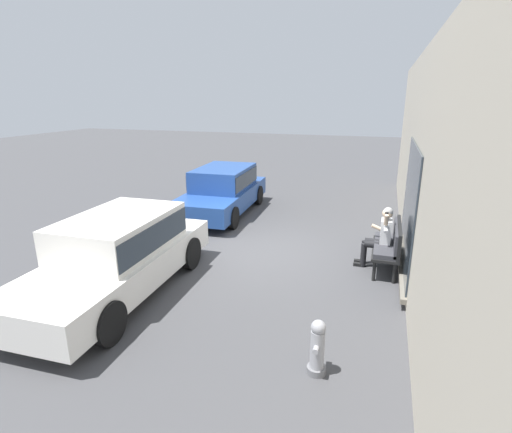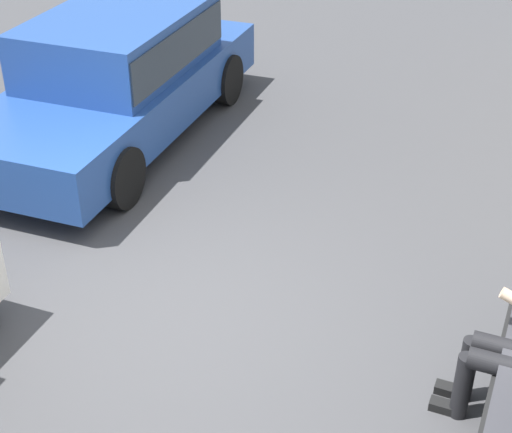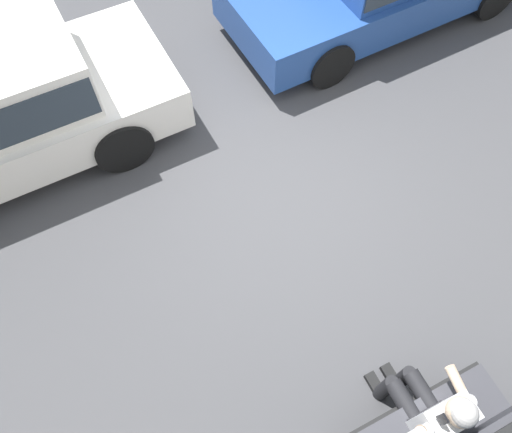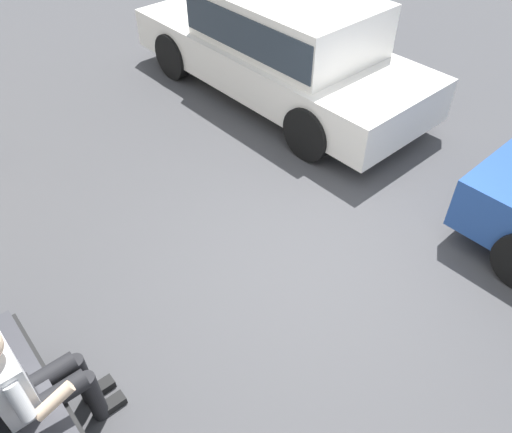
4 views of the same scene
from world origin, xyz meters
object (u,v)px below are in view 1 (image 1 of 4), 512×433
Objects in this scene: person_on_phone at (380,235)px; parked_car_near at (223,189)px; bench at (391,243)px; parked_car_mid at (118,251)px; fire_hydrant at (317,348)px.

parked_car_near reaches higher than person_on_phone.
bench is at bearing 59.72° from parked_car_near.
parked_car_near is at bearing -120.28° from bench.
person_on_phone is 5.40m from parked_car_mid.
bench is 5.90m from parked_car_near.
bench is 3.98m from fire_hydrant.
parked_car_mid is at bearing -107.10° from fire_hydrant.
person_on_phone is 5.67m from parked_car_near.
person_on_phone is at bearing 120.12° from parked_car_mid.
bench is 0.32× the size of parked_car_mid.
fire_hydrant is at bearing 72.90° from parked_car_mid.
parked_car_near reaches higher than bench.
parked_car_near is at bearing -120.86° from person_on_phone.
fire_hydrant is at bearing -10.03° from person_on_phone.
person_on_phone is at bearing 169.97° from fire_hydrant.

